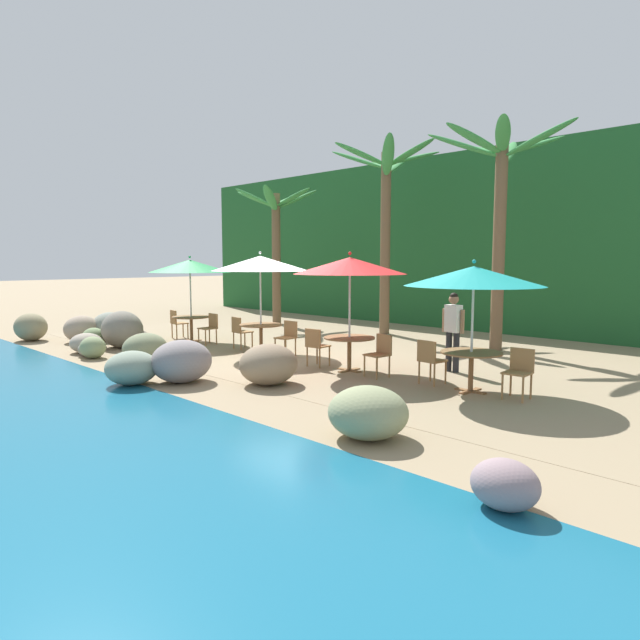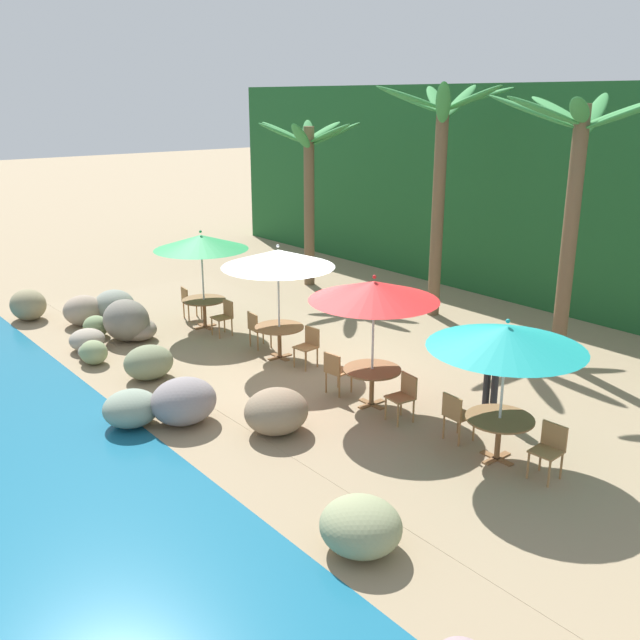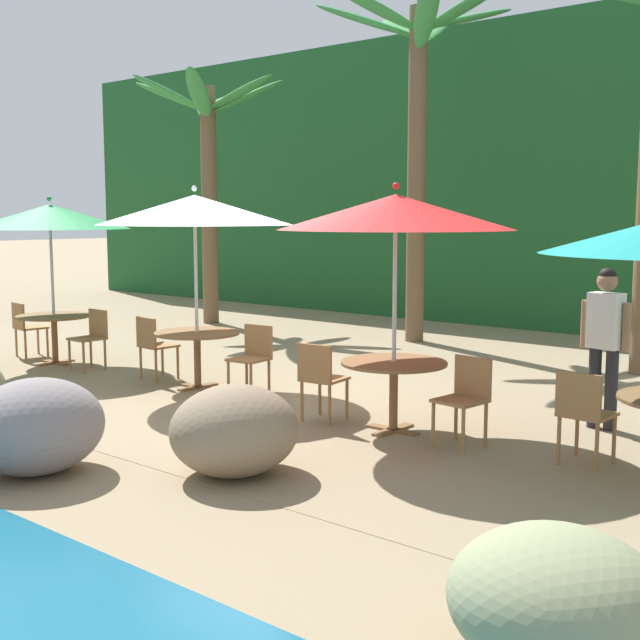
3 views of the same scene
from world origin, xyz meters
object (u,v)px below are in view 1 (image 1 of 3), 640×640
object	(u,v)px
chair_green_inland	(177,322)
chair_teal_inland	(430,359)
waiter_in_white	(453,326)
dining_table_white	(261,329)
chair_teal_seaward	(519,369)
chair_white_inland	(240,330)
umbrella_green	(190,266)
palm_tree_second	(386,202)
dining_table_red	(349,343)
chair_red_seaward	(380,352)
dining_table_green	(191,321)
chair_green_seaward	(210,326)
dining_table_teal	(471,359)
umbrella_red	(350,266)
umbrella_teal	(474,276)
palm_tree_nearest	(276,230)
umbrella_white	(260,263)
palm_tree_third	(499,194)
chair_red_inland	(316,344)
chair_white_seaward	(288,336)

from	to	relation	value
chair_green_inland	chair_teal_inland	world-z (taller)	same
chair_teal_inland	waiter_in_white	world-z (taller)	waiter_in_white
dining_table_white	chair_teal_seaward	size ratio (longest dim) A/B	1.26
chair_white_inland	umbrella_green	bearing A→B (deg)	-176.14
dining_table_white	palm_tree_second	bearing A→B (deg)	91.33
dining_table_red	chair_red_seaward	xyz separation A→B (m)	(0.85, -0.01, -0.10)
dining_table_red	dining_table_green	bearing A→B (deg)	-179.81
chair_green_seaward	dining_table_teal	xyz separation A→B (m)	(8.20, 0.07, 0.10)
umbrella_green	umbrella_red	size ratio (longest dim) A/B	0.98
umbrella_teal	palm_tree_second	world-z (taller)	palm_tree_second
chair_white_inland	chair_red_seaward	xyz separation A→B (m)	(4.90, -0.13, 0.00)
chair_green_inland	palm_tree_nearest	bearing A→B (deg)	100.59
umbrella_white	palm_tree_second	bearing A→B (deg)	91.33
umbrella_white	umbrella_red	world-z (taller)	umbrella_white
umbrella_white	chair_teal_seaward	xyz separation A→B (m)	(6.89, 0.12, -1.78)
dining_table_white	palm_tree_second	distance (m)	6.35
chair_green_seaward	dining_table_teal	world-z (taller)	chair_green_seaward
chair_white_inland	chair_teal_seaward	size ratio (longest dim) A/B	1.00
chair_white_inland	palm_tree_second	distance (m)	6.47
chair_green_seaward	umbrella_teal	xyz separation A→B (m)	(8.20, 0.07, 1.59)
chair_red_seaward	palm_tree_third	bearing A→B (deg)	90.22
umbrella_white	chair_teal_seaward	distance (m)	7.11
umbrella_teal	dining_table_teal	size ratio (longest dim) A/B	2.25
chair_green_seaward	chair_teal_inland	size ratio (longest dim) A/B	1.00
waiter_in_white	chair_red_seaward	bearing A→B (deg)	-117.03
dining_table_green	palm_tree_second	distance (m)	7.11
chair_green_inland	chair_teal_seaward	xyz separation A→B (m)	(10.75, 0.26, 0.00)
dining_table_green	dining_table_teal	world-z (taller)	same
chair_teal_seaward	palm_tree_third	xyz separation A→B (m)	(-2.85, 4.57, 3.57)
palm_tree_third	chair_teal_seaward	bearing A→B (deg)	-58.01
chair_white_inland	palm_tree_third	xyz separation A→B (m)	(4.89, 4.72, 3.57)
chair_red_inland	umbrella_green	bearing A→B (deg)	178.17
chair_white_seaward	palm_tree_second	xyz separation A→B (m)	(-0.96, 5.06, 3.70)
chair_green_seaward	chair_white_seaward	size ratio (longest dim) A/B	1.00
chair_green_seaward	umbrella_white	world-z (taller)	umbrella_white
chair_white_seaward	chair_teal_inland	world-z (taller)	same
chair_green_inland	chair_red_seaward	size ratio (longest dim) A/B	1.00
palm_tree_second	umbrella_red	bearing A→B (deg)	-58.38
umbrella_white	chair_white_inland	size ratio (longest dim) A/B	2.99
chair_white_seaward	waiter_in_white	world-z (taller)	waiter_in_white
chair_green_seaward	chair_teal_seaward	bearing A→B (deg)	1.37
palm_tree_nearest	palm_tree_second	xyz separation A→B (m)	(4.63, 0.61, 0.72)
chair_green_inland	umbrella_teal	size ratio (longest dim) A/B	0.35
umbrella_green	chair_red_inland	distance (m)	5.63
umbrella_green	dining_table_green	distance (m)	1.59
dining_table_green	chair_teal_inland	size ratio (longest dim) A/B	1.26
chair_teal_seaward	palm_tree_second	bearing A→B (deg)	143.87
dining_table_white	chair_teal_inland	bearing A→B (deg)	-0.82
umbrella_green	chair_red_inland	bearing A→B (deg)	-1.83
chair_green_seaward	umbrella_white	distance (m)	2.80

